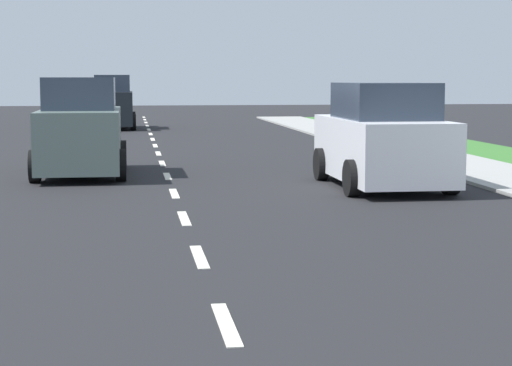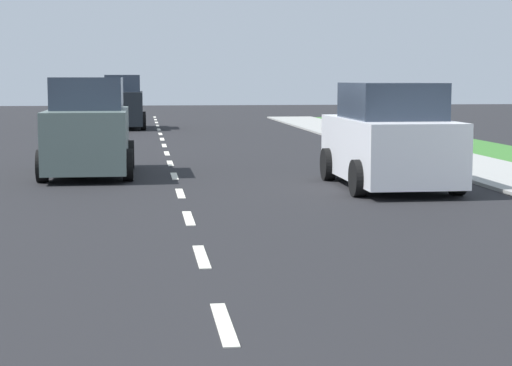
# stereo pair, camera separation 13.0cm
# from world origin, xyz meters

# --- Properties ---
(ground_plane) EXTENTS (96.00, 96.00, 0.00)m
(ground_plane) POSITION_xyz_m (0.00, 21.00, 0.00)
(ground_plane) COLOR black
(lane_center_line) EXTENTS (0.14, 46.40, 0.01)m
(lane_center_line) POSITION_xyz_m (0.00, 25.20, 0.00)
(lane_center_line) COLOR silver
(lane_center_line) RESTS_ON ground
(car_oncoming_second) EXTENTS (1.97, 4.15, 2.16)m
(car_oncoming_second) POSITION_xyz_m (-1.87, 18.22, 1.00)
(car_oncoming_second) COLOR slate
(car_oncoming_second) RESTS_ON ground
(car_parked_far) EXTENTS (2.08, 4.30, 2.05)m
(car_parked_far) POSITION_xyz_m (4.12, 15.18, 0.96)
(car_parked_far) COLOR silver
(car_parked_far) RESTS_ON ground
(car_oncoming_third) EXTENTS (1.90, 4.10, 2.27)m
(car_oncoming_third) POSITION_xyz_m (-1.48, 36.62, 1.06)
(car_oncoming_third) COLOR black
(car_oncoming_third) RESTS_ON ground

